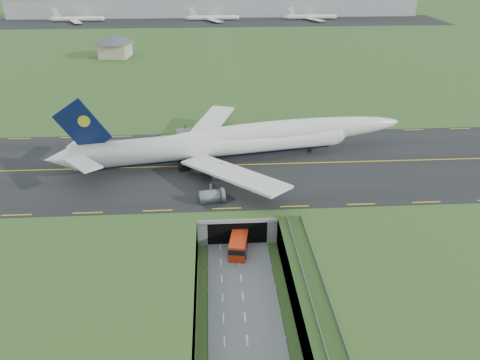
{
  "coord_description": "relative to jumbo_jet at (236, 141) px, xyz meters",
  "views": [
    {
      "loc": [
        -4.4,
        -70.71,
        54.52
      ],
      "look_at": [
        1.26,
        20.0,
        8.56
      ],
      "focal_mm": 35.0,
      "sensor_mm": 36.0,
      "label": 1
    }
  ],
  "objects": [
    {
      "name": "jumbo_jet",
      "position": [
        0.0,
        0.0,
        0.0
      ],
      "size": [
        88.68,
        57.41,
        19.31
      ],
      "rotation": [
        0.0,
        0.0,
        0.18
      ],
      "color": "silver",
      "rests_on": "ground"
    },
    {
      "name": "taxiway",
      "position": [
        -1.3,
        -3.02,
        -5.09
      ],
      "size": [
        800.0,
        44.0,
        0.18
      ],
      "primitive_type": "cube",
      "color": "black",
      "rests_on": "airfield_deck"
    },
    {
      "name": "guideway",
      "position": [
        9.7,
        -55.13,
        -5.86
      ],
      "size": [
        3.0,
        53.0,
        7.05
      ],
      "color": "#A8A8A3",
      "rests_on": "ground"
    },
    {
      "name": "cargo_terminal",
      "position": [
        -1.39,
        263.4,
        2.77
      ],
      "size": [
        320.0,
        67.0,
        15.6
      ],
      "color": "#B2B2B2",
      "rests_on": "ground"
    },
    {
      "name": "distant_hills",
      "position": [
        63.08,
        393.98,
        -15.18
      ],
      "size": [
        700.0,
        91.0,
        60.0
      ],
      "color": "#52625E",
      "rests_on": "ground"
    },
    {
      "name": "service_building",
      "position": [
        -50.99,
        123.45,
        0.93
      ],
      "size": [
        21.11,
        21.11,
        10.31
      ],
      "rotation": [
        0.0,
        0.0,
        -0.12
      ],
      "color": "#C6B18F",
      "rests_on": "ground"
    },
    {
      "name": "airfield_deck",
      "position": [
        -1.3,
        -36.02,
        -8.18
      ],
      "size": [
        800.0,
        800.0,
        6.0
      ],
      "primitive_type": "cube",
      "color": "gray",
      "rests_on": "ground"
    },
    {
      "name": "trench_road",
      "position": [
        -1.3,
        -43.52,
        -11.08
      ],
      "size": [
        12.0,
        75.0,
        0.2
      ],
      "primitive_type": "cube",
      "color": "slate",
      "rests_on": "ground"
    },
    {
      "name": "tunnel_portal",
      "position": [
        -1.3,
        -19.3,
        -7.85
      ],
      "size": [
        17.0,
        22.3,
        6.0
      ],
      "color": "gray",
      "rests_on": "ground"
    },
    {
      "name": "shuttle_tram",
      "position": [
        -1.14,
        -30.37,
        -9.28
      ],
      "size": [
        4.67,
        9.04,
        3.49
      ],
      "rotation": [
        0.0,
        0.0,
        -0.17
      ],
      "color": "red",
      "rests_on": "ground"
    },
    {
      "name": "ground",
      "position": [
        -1.3,
        -36.02,
        -11.18
      ],
      "size": [
        900.0,
        900.0,
        0.0
      ],
      "primitive_type": "plane",
      "color": "#325923",
      "rests_on": "ground"
    }
  ]
}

